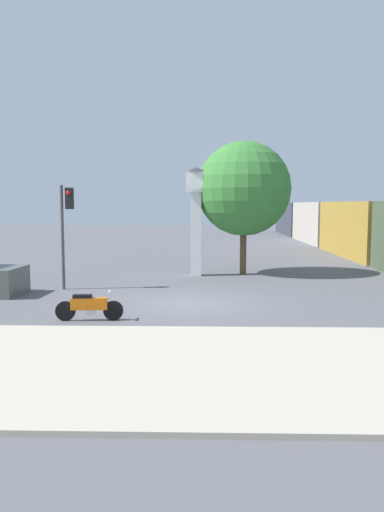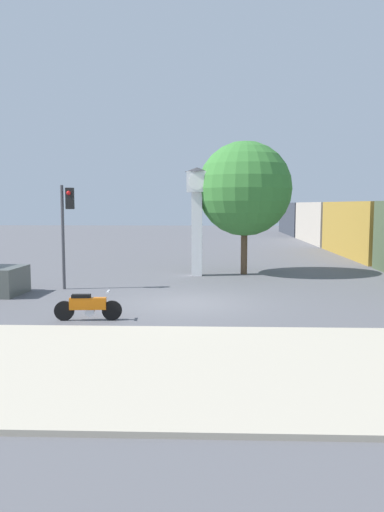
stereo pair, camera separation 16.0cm
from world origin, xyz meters
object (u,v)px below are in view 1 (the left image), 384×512
at_px(motorcycle, 89,307).
at_px(freight_train, 338,225).
at_px(traffic_light, 66,218).
at_px(street_tree, 244,189).
at_px(clock_tower, 196,205).

xyz_separation_m(motorcycle, freight_train, (13.09, 23.61, 1.30)).
distance_m(motorcycle, freight_train, 27.03).
bearing_deg(traffic_light, street_tree, 31.87).
xyz_separation_m(clock_tower, traffic_light, (-4.84, -3.83, -0.48)).
height_order(motorcycle, traffic_light, traffic_light).
bearing_deg(street_tree, clock_tower, -166.24).
bearing_deg(freight_train, motorcycle, -119.00).
xyz_separation_m(motorcycle, traffic_light, (-2.02, 5.12, 2.33)).
relative_size(freight_train, street_tree, 7.37).
bearing_deg(traffic_light, clock_tower, 38.34).
bearing_deg(freight_train, traffic_light, -129.24).
height_order(freight_train, street_tree, street_tree).
relative_size(freight_train, traffic_light, 11.37).
bearing_deg(traffic_light, freight_train, 50.76).
bearing_deg(traffic_light, motorcycle, -68.49).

